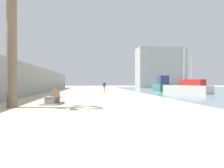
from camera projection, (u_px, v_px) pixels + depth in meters
ground_plane at (97, 94)px, 28.45m from camera, size 120.00×120.00×0.00m
seawall at (36, 80)px, 27.64m from camera, size 0.80×64.00×3.34m
palm_tree at (12, 11)px, 12.89m from camera, size 2.83×2.92×7.97m
bench_near at (53, 100)px, 14.96m from camera, size 1.34×2.22×0.98m
bench_far at (54, 95)px, 21.18m from camera, size 1.23×2.17×0.98m
person_walking at (104, 86)px, 31.19m from camera, size 0.37×0.43×1.63m
boat_mid_bay at (187, 88)px, 29.20m from camera, size 4.07×7.43×6.01m
boat_far_right at (162, 85)px, 35.52m from camera, size 2.27×5.78×2.41m
boat_distant at (193, 85)px, 52.11m from camera, size 3.80×7.19×7.53m
harbor_building at (160, 68)px, 58.10m from camera, size 12.00×6.00×10.16m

